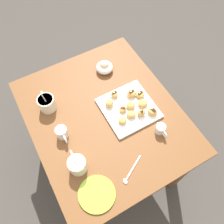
{
  "coord_description": "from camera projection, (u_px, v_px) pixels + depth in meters",
  "views": [
    {
      "loc": [
        -0.56,
        0.27,
        1.85
      ],
      "look_at": [
        -0.01,
        -0.04,
        0.74
      ],
      "focal_mm": 37.42,
      "sensor_mm": 36.0,
      "label": 1
    }
  ],
  "objects": [
    {
      "name": "chocolate_drizzle_3",
      "position": [
        153.0,
        110.0,
        1.25
      ],
      "size": [
        0.04,
        0.03,
        0.0
      ],
      "primitive_type": "ellipsoid",
      "rotation": [
        0.0,
        0.0,
        3.42
      ],
      "color": "#381E11",
      "rests_on": "beignet_3"
    },
    {
      "name": "ground_plane",
      "position": [
        107.0,
        157.0,
        1.92
      ],
      "size": [
        8.0,
        8.0,
        0.0
      ],
      "primitive_type": "plane",
      "color": "#423D38"
    },
    {
      "name": "chocolate_sauce_pitcher",
      "position": [
        161.0,
        129.0,
        1.22
      ],
      "size": [
        0.09,
        0.05,
        0.06
      ],
      "color": "white",
      "rests_on": "dining_table"
    },
    {
      "name": "chocolate_drizzle_4",
      "position": [
        123.0,
        108.0,
        1.27
      ],
      "size": [
        0.03,
        0.03,
        0.0
      ],
      "primitive_type": "ellipsoid",
      "rotation": [
        0.0,
        0.0,
        0.8
      ],
      "color": "#381E11",
      "rests_on": "beignet_4"
    },
    {
      "name": "chocolate_drizzle_6",
      "position": [
        132.0,
        91.0,
        1.31
      ],
      "size": [
        0.02,
        0.04,
        0.0
      ],
      "primitive_type": "ellipsoid",
      "rotation": [
        0.0,
        0.0,
        1.75
      ],
      "color": "#381E11",
      "rests_on": "beignet_6"
    },
    {
      "name": "dining_table",
      "position": [
        105.0,
        126.0,
        1.41
      ],
      "size": [
        0.95,
        0.8,
        0.72
      ],
      "color": "brown",
      "rests_on": "ground_plane"
    },
    {
      "name": "ice_cream_bowl",
      "position": [
        104.0,
        67.0,
        1.42
      ],
      "size": [
        0.1,
        0.1,
        0.08
      ],
      "color": "white",
      "rests_on": "dining_table"
    },
    {
      "name": "beignet_0",
      "position": [
        109.0,
        103.0,
        1.29
      ],
      "size": [
        0.06,
        0.06,
        0.04
      ],
      "primitive_type": "ellipsoid",
      "rotation": [
        0.0,
        0.0,
        2.0
      ],
      "color": "#DBA351",
      "rests_on": "pastry_plate_square"
    },
    {
      "name": "chocolate_drizzle_7",
      "position": [
        140.0,
        93.0,
        1.31
      ],
      "size": [
        0.02,
        0.04,
        0.0
      ],
      "primitive_type": "ellipsoid",
      "rotation": [
        0.0,
        0.0,
        1.77
      ],
      "color": "#381E11",
      "rests_on": "beignet_7"
    },
    {
      "name": "beignet_2",
      "position": [
        131.0,
        105.0,
        1.29
      ],
      "size": [
        0.07,
        0.07,
        0.03
      ],
      "primitive_type": "ellipsoid",
      "rotation": [
        0.0,
        0.0,
        5.35
      ],
      "color": "#DBA351",
      "rests_on": "pastry_plate_square"
    },
    {
      "name": "beignet_4",
      "position": [
        123.0,
        109.0,
        1.28
      ],
      "size": [
        0.05,
        0.06,
        0.03
      ],
      "primitive_type": "ellipsoid",
      "rotation": [
        0.0,
        0.0,
        0.35
      ],
      "color": "#DBA351",
      "rests_on": "pastry_plate_square"
    },
    {
      "name": "beignet_9",
      "position": [
        114.0,
        94.0,
        1.32
      ],
      "size": [
        0.06,
        0.06,
        0.03
      ],
      "primitive_type": "ellipsoid",
      "rotation": [
        0.0,
        0.0,
        2.18
      ],
      "color": "#DBA351",
      "rests_on": "pastry_plate_square"
    },
    {
      "name": "beignet_3",
      "position": [
        153.0,
        111.0,
        1.27
      ],
      "size": [
        0.07,
        0.06,
        0.04
      ],
      "primitive_type": "ellipsoid",
      "rotation": [
        0.0,
        0.0,
        3.46
      ],
      "color": "#DBA351",
      "rests_on": "pastry_plate_square"
    },
    {
      "name": "chocolate_drizzle_9",
      "position": [
        114.0,
        92.0,
        1.31
      ],
      "size": [
        0.02,
        0.04,
        0.0
      ],
      "primitive_type": "ellipsoid",
      "rotation": [
        0.0,
        0.0,
        1.75
      ],
      "color": "#381E11",
      "rests_on": "beignet_9"
    },
    {
      "name": "pastry_plate_square",
      "position": [
        129.0,
        108.0,
        1.31
      ],
      "size": [
        0.28,
        0.28,
        0.02
      ],
      "primitive_type": "cube",
      "color": "white",
      "rests_on": "dining_table"
    },
    {
      "name": "beignet_1",
      "position": [
        131.0,
        115.0,
        1.26
      ],
      "size": [
        0.06,
        0.07,
        0.03
      ],
      "primitive_type": "ellipsoid",
      "rotation": [
        0.0,
        0.0,
        1.02
      ],
      "color": "#DBA351",
      "rests_on": "pastry_plate_square"
    },
    {
      "name": "beignet_10",
      "position": [
        141.0,
        113.0,
        1.26
      ],
      "size": [
        0.05,
        0.05,
        0.04
      ],
      "primitive_type": "ellipsoid",
      "rotation": [
        0.0,
        0.0,
        2.96
      ],
      "color": "#DBA351",
      "rests_on": "pastry_plate_square"
    },
    {
      "name": "loose_spoon_near_saucer",
      "position": [
        130.0,
        173.0,
        1.13
      ],
      "size": [
        0.09,
        0.14,
        0.01
      ],
      "color": "silver",
      "rests_on": "dining_table"
    },
    {
      "name": "coffee_mug_cream_right",
      "position": [
        47.0,
        103.0,
        1.28
      ],
      "size": [
        0.13,
        0.09,
        0.13
      ],
      "color": "silver",
      "rests_on": "dining_table"
    },
    {
      "name": "beignet_5",
      "position": [
        143.0,
        103.0,
        1.3
      ],
      "size": [
        0.06,
        0.07,
        0.03
      ],
      "primitive_type": "ellipsoid",
      "rotation": [
        0.0,
        0.0,
        6.02
      ],
      "color": "#DBA351",
      "rests_on": "pastry_plate_square"
    },
    {
      "name": "beignet_8",
      "position": [
        122.0,
        120.0,
        1.24
      ],
      "size": [
        0.06,
        0.05,
        0.03
      ],
      "primitive_type": "ellipsoid",
      "rotation": [
        0.0,
        0.0,
        4.45
      ],
      "color": "#DBA351",
      "rests_on": "pastry_plate_square"
    },
    {
      "name": "saucer_lime_left",
      "position": [
        97.0,
        194.0,
        1.08
      ],
      "size": [
        0.18,
        0.18,
        0.01
      ],
      "primitive_type": "cylinder",
      "color": "#9EC633",
      "rests_on": "dining_table"
    },
    {
      "name": "beignet_6",
      "position": [
        131.0,
        93.0,
        1.32
      ],
      "size": [
        0.07,
        0.07,
        0.04
      ],
      "primitive_type": "ellipsoid",
      "rotation": [
        0.0,
        0.0,
        2.1
      ],
      "color": "#DBA351",
      "rests_on": "pastry_plate_square"
    },
    {
      "name": "cream_pitcher_white",
      "position": [
        62.0,
        133.0,
        1.2
      ],
      "size": [
        0.1,
        0.06,
        0.07
      ],
      "color": "white",
      "rests_on": "dining_table"
    },
    {
      "name": "beignet_7",
      "position": [
        140.0,
        94.0,
        1.33
      ],
      "size": [
        0.06,
        0.06,
        0.03
      ],
      "primitive_type": "ellipsoid",
      "rotation": [
        0.0,
        0.0,
        1.7
      ],
      "color": "#DBA351",
      "rests_on": "pastry_plate_square"
    },
    {
      "name": "chocolate_drizzle_10",
      "position": [
        142.0,
        111.0,
        1.24
      ],
      "size": [
        0.03,
        0.02,
        0.0
      ],
      "primitive_type": "ellipsoid",
      "rotation": [
        0.0,
        0.0,
        2.87
      ],
      "color": "#381E11",
      "rests_on": "beignet_10"
    },
    {
      "name": "coffee_mug_cream_left",
      "position": [
        77.0,
        165.0,
        1.11
      ],
      "size": [
        0.13,
        0.09,
        0.14
      ],
      "color": "silver",
      "rests_on": "dining_table"
    }
  ]
}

